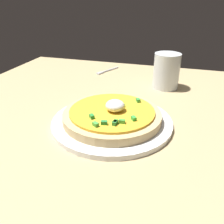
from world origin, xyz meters
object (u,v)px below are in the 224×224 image
(plate, at_px, (112,122))
(fork, at_px, (106,71))
(cup_far, at_px, (166,73))
(pizza, at_px, (112,115))

(plate, relative_size, fork, 2.53)
(cup_far, bearing_deg, fork, 65.86)
(pizza, xyz_separation_m, fork, (0.38, 0.14, -0.02))
(pizza, bearing_deg, plate, 60.04)
(plate, relative_size, pizza, 1.23)
(pizza, bearing_deg, fork, 20.03)
(cup_far, distance_m, fork, 0.26)
(pizza, relative_size, fork, 2.06)
(plate, distance_m, cup_far, 0.30)
(fork, bearing_deg, pizza, 45.59)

